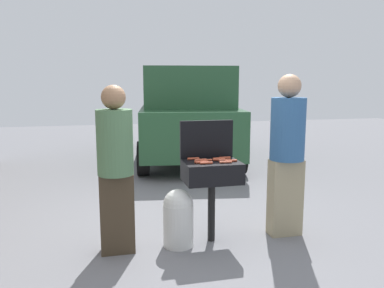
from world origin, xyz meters
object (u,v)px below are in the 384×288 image
at_px(bbq_grill, 212,174).
at_px(propane_tank, 178,217).
at_px(parked_minivan, 186,114).
at_px(hot_dog_1, 219,159).
at_px(hot_dog_4, 201,162).
at_px(hot_dog_7, 225,158).
at_px(hot_dog_10, 226,162).
at_px(hot_dog_5, 201,160).
at_px(hot_dog_0, 219,160).
at_px(hot_dog_3, 202,162).
at_px(hot_dog_6, 224,160).
at_px(person_left, 116,164).
at_px(hot_dog_11, 194,159).
at_px(hot_dog_8, 206,160).
at_px(person_right, 287,150).
at_px(hot_dog_9, 231,161).
at_px(hot_dog_2, 206,163).

relative_size(bbq_grill, propane_tank, 1.43).
relative_size(bbq_grill, parked_minivan, 0.19).
height_order(hot_dog_1, hot_dog_4, same).
bearing_deg(bbq_grill, hot_dog_7, 30.98).
relative_size(hot_dog_1, hot_dog_10, 1.00).
distance_m(bbq_grill, hot_dog_1, 0.20).
bearing_deg(parked_minivan, hot_dog_5, 87.95).
bearing_deg(hot_dog_0, hot_dog_5, 170.95).
distance_m(hot_dog_3, hot_dog_4, 0.04).
xyz_separation_m(hot_dog_6, person_left, (-1.15, -0.05, 0.02)).
bearing_deg(hot_dog_10, bbq_grill, 135.67).
distance_m(hot_dog_3, propane_tank, 0.63).
relative_size(hot_dog_7, hot_dog_11, 1.00).
distance_m(hot_dog_1, propane_tank, 0.76).
height_order(hot_dog_0, hot_dog_8, same).
bearing_deg(hot_dog_6, person_right, -0.25).
height_order(hot_dog_8, hot_dog_10, same).
relative_size(hot_dog_0, person_right, 0.07).
bearing_deg(hot_dog_9, hot_dog_5, 159.53).
height_order(hot_dog_2, hot_dog_3, same).
relative_size(hot_dog_8, person_right, 0.07).
relative_size(hot_dog_5, hot_dog_10, 1.00).
xyz_separation_m(hot_dog_2, hot_dog_4, (-0.04, 0.08, 0.00)).
bearing_deg(hot_dog_5, hot_dog_3, -96.94).
height_order(hot_dog_10, person_right, person_right).
bearing_deg(person_right, propane_tank, -14.67).
height_order(hot_dog_7, hot_dog_8, same).
xyz_separation_m(hot_dog_1, hot_dog_10, (0.02, -0.19, 0.00)).
distance_m(hot_dog_8, hot_dog_9, 0.27).
xyz_separation_m(hot_dog_3, hot_dog_4, (-0.01, 0.04, 0.00)).
xyz_separation_m(hot_dog_0, parked_minivan, (0.61, 4.49, 0.13)).
xyz_separation_m(hot_dog_3, hot_dog_5, (0.02, 0.13, 0.00)).
xyz_separation_m(hot_dog_6, hot_dog_11, (-0.30, 0.15, 0.00)).
bearing_deg(hot_dog_5, parked_minivan, 79.73).
xyz_separation_m(hot_dog_0, hot_dog_4, (-0.22, -0.06, 0.00)).
bearing_deg(parked_minivan, hot_dog_0, 90.44).
relative_size(hot_dog_0, hot_dog_7, 1.00).
distance_m(hot_dog_6, hot_dog_8, 0.20).
relative_size(hot_dog_3, parked_minivan, 0.03).
distance_m(bbq_grill, hot_dog_4, 0.21).
xyz_separation_m(hot_dog_9, hot_dog_11, (-0.36, 0.20, 0.00)).
relative_size(hot_dog_0, hot_dog_5, 1.00).
bearing_deg(hot_dog_2, hot_dog_10, -0.68).
bearing_deg(bbq_grill, hot_dog_2, -128.91).
height_order(hot_dog_5, parked_minivan, parked_minivan).
bearing_deg(hot_dog_8, hot_dog_7, 19.72).
bearing_deg(hot_dog_3, person_left, 179.56).
bearing_deg(hot_dog_0, hot_dog_8, -179.95).
bearing_deg(hot_dog_11, hot_dog_5, -55.85).
bearing_deg(person_left, hot_dog_10, 4.42).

